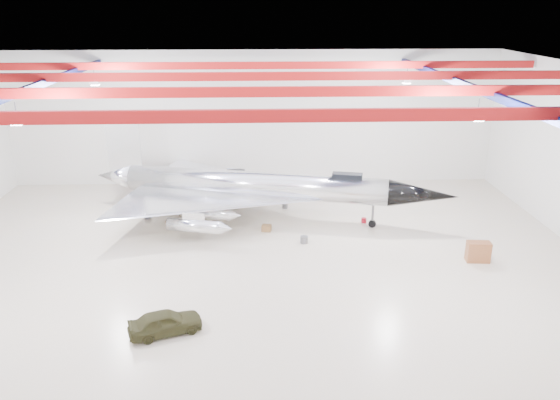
{
  "coord_description": "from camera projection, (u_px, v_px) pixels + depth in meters",
  "views": [
    {
      "loc": [
        0.24,
        -29.54,
        14.4
      ],
      "look_at": [
        1.59,
        2.0,
        3.03
      ],
      "focal_mm": 35.0,
      "sensor_mm": 36.0,
      "label": 1
    }
  ],
  "objects": [
    {
      "name": "jeep",
      "position": [
        165.0,
        322.0,
        25.13
      ],
      "size": [
        3.63,
        2.42,
        1.15
      ],
      "primitive_type": "imported",
      "rotation": [
        0.0,
        0.0,
        1.92
      ],
      "color": "#333219",
      "rests_on": "floor"
    },
    {
      "name": "wall_back",
      "position": [
        254.0,
        119.0,
        44.87
      ],
      "size": [
        40.0,
        0.0,
        40.0
      ],
      "primitive_type": "plane",
      "rotation": [
        1.57,
        0.0,
        0.0
      ],
      "color": "silver",
      "rests_on": "floor"
    },
    {
      "name": "oil_barrel",
      "position": [
        267.0,
        228.0,
        36.63
      ],
      "size": [
        0.71,
        0.61,
        0.43
      ],
      "primitive_type": "cube",
      "rotation": [
        0.0,
        0.0,
        -0.23
      ],
      "color": "olive",
      "rests_on": "floor"
    },
    {
      "name": "engine_drum",
      "position": [
        304.0,
        240.0,
        34.8
      ],
      "size": [
        0.66,
        0.66,
        0.44
      ],
      "primitive_type": "cylinder",
      "rotation": [
        0.0,
        0.0,
        0.43
      ],
      "color": "#59595B",
      "rests_on": "floor"
    },
    {
      "name": "desk",
      "position": [
        478.0,
        252.0,
        32.17
      ],
      "size": [
        1.41,
        0.8,
        1.24
      ],
      "primitive_type": "cube",
      "rotation": [
        0.0,
        0.0,
        -0.09
      ],
      "color": "brown",
      "rests_on": "floor"
    },
    {
      "name": "crate_small",
      "position": [
        147.0,
        217.0,
        38.75
      ],
      "size": [
        0.48,
        0.44,
        0.27
      ],
      "primitive_type": "cube",
      "rotation": [
        0.0,
        0.0,
        0.42
      ],
      "color": "#59595B",
      "rests_on": "floor"
    },
    {
      "name": "ceiling_structure",
      "position": [
        252.0,
        85.0,
        29.14
      ],
      "size": [
        39.5,
        29.5,
        1.08
      ],
      "color": "maroon",
      "rests_on": "ceiling"
    },
    {
      "name": "ceiling",
      "position": [
        252.0,
        72.0,
        28.91
      ],
      "size": [
        40.0,
        40.0,
        0.0
      ],
      "primitive_type": "plane",
      "rotation": [
        3.14,
        0.0,
        0.0
      ],
      "color": "#0A0F38",
      "rests_on": "wall_back"
    },
    {
      "name": "spares_box",
      "position": [
        285.0,
        206.0,
        40.74
      ],
      "size": [
        0.47,
        0.47,
        0.36
      ],
      "primitive_type": "cylinder",
      "rotation": [
        0.0,
        0.0,
        -0.19
      ],
      "color": "#59595B",
      "rests_on": "floor"
    },
    {
      "name": "tool_chest",
      "position": [
        364.0,
        220.0,
        38.06
      ],
      "size": [
        0.43,
        0.43,
        0.33
      ],
      "primitive_type": "cylinder",
      "rotation": [
        0.0,
        0.0,
        -0.2
      ],
      "color": "maroon",
      "rests_on": "floor"
    },
    {
      "name": "jet_aircraft",
      "position": [
        254.0,
        188.0,
        38.01
      ],
      "size": [
        25.26,
        17.58,
        6.98
      ],
      "rotation": [
        0.0,
        0.0,
        -0.23
      ],
      "color": "silver",
      "rests_on": "floor"
    },
    {
      "name": "crate_ply",
      "position": [
        169.0,
        224.0,
        37.46
      ],
      "size": [
        0.55,
        0.48,
        0.33
      ],
      "primitive_type": "cube",
      "rotation": [
        0.0,
        0.0,
        0.24
      ],
      "color": "olive",
      "rests_on": "floor"
    },
    {
      "name": "floor",
      "position": [
        255.0,
        259.0,
        32.64
      ],
      "size": [
        40.0,
        40.0,
        0.0
      ],
      "primitive_type": "plane",
      "color": "beige",
      "rests_on": "ground"
    }
  ]
}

